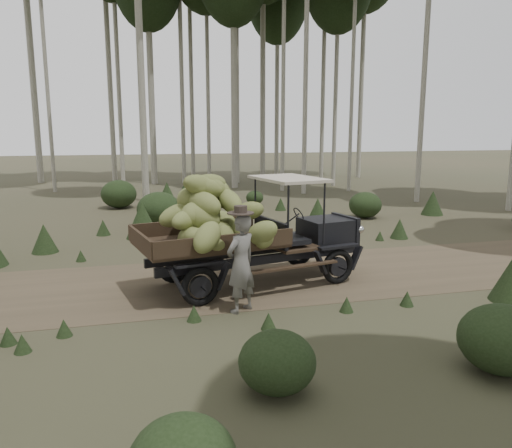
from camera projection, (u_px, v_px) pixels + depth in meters
The scene contains 5 objects.
ground at pixel (259, 279), 11.52m from camera, with size 120.00×120.00×0.00m, color #473D2B.
dirt_track at pixel (259, 278), 11.52m from camera, with size 70.00×4.00×0.01m, color brown.
banana_truck at pixel (231, 221), 10.57m from camera, with size 5.34×3.08×2.59m.
farmer at pixel (241, 262), 9.28m from camera, with size 0.81×0.75×2.03m.
undergrowth at pixel (286, 247), 12.26m from camera, with size 24.20×24.53×1.40m.
Camera 1 is at (-2.79, -10.72, 3.40)m, focal length 35.00 mm.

